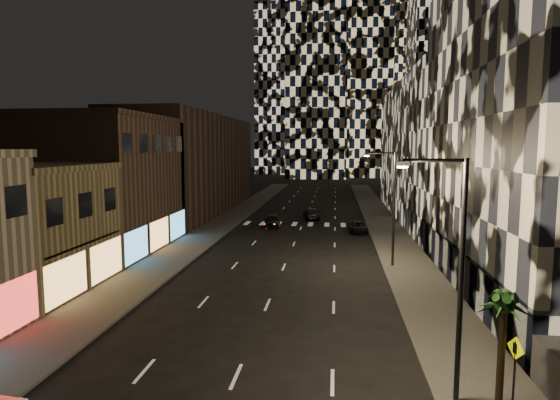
% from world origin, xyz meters
% --- Properties ---
extents(sidewalk_left, '(4.00, 120.00, 0.15)m').
position_xyz_m(sidewalk_left, '(-10.00, 50.00, 0.07)').
color(sidewalk_left, '#47443F').
rests_on(sidewalk_left, ground).
extents(sidewalk_right, '(4.00, 120.00, 0.15)m').
position_xyz_m(sidewalk_right, '(10.00, 50.00, 0.07)').
color(sidewalk_right, '#47443F').
rests_on(sidewalk_right, ground).
extents(curb_left, '(0.20, 120.00, 0.15)m').
position_xyz_m(curb_left, '(-7.90, 50.00, 0.07)').
color(curb_left, '#4C4C47').
rests_on(curb_left, ground).
extents(curb_right, '(0.20, 120.00, 0.15)m').
position_xyz_m(curb_right, '(7.90, 50.00, 0.07)').
color(curb_right, '#4C4C47').
rests_on(curb_right, ground).
extents(retail_tan, '(10.00, 10.00, 8.00)m').
position_xyz_m(retail_tan, '(-17.00, 21.00, 4.00)').
color(retail_tan, olive).
rests_on(retail_tan, ground).
extents(retail_brown, '(10.00, 15.00, 12.00)m').
position_xyz_m(retail_brown, '(-17.00, 33.50, 6.00)').
color(retail_brown, '#473228').
rests_on(retail_brown, ground).
extents(retail_filler_left, '(10.00, 40.00, 14.00)m').
position_xyz_m(retail_filler_left, '(-17.00, 60.00, 7.00)').
color(retail_filler_left, '#473228').
rests_on(retail_filler_left, ground).
extents(midrise_base, '(0.60, 25.00, 3.00)m').
position_xyz_m(midrise_base, '(12.30, 24.50, 1.50)').
color(midrise_base, '#383838').
rests_on(midrise_base, ground).
extents(midrise_filler_right, '(16.00, 40.00, 18.00)m').
position_xyz_m(midrise_filler_right, '(20.00, 57.00, 9.00)').
color(midrise_filler_right, '#232326').
rests_on(midrise_filler_right, ground).
extents(tower_right_mid, '(20.00, 20.00, 100.00)m').
position_xyz_m(tower_right_mid, '(35.00, 135.00, 50.00)').
color(tower_right_mid, black).
rests_on(tower_right_mid, ground).
extents(tower_left_back, '(24.00, 24.00, 120.00)m').
position_xyz_m(tower_left_back, '(-12.00, 165.00, 60.00)').
color(tower_left_back, black).
rests_on(tower_left_back, ground).
extents(tower_center_low, '(18.00, 18.00, 95.00)m').
position_xyz_m(tower_center_low, '(-2.00, 140.00, 47.50)').
color(tower_center_low, black).
rests_on(tower_center_low, ground).
extents(streetlight_near, '(2.55, 0.25, 9.00)m').
position_xyz_m(streetlight_near, '(8.35, 10.00, 5.35)').
color(streetlight_near, black).
rests_on(streetlight_near, sidewalk_right).
extents(streetlight_far, '(2.55, 0.25, 9.00)m').
position_xyz_m(streetlight_far, '(8.35, 30.00, 5.35)').
color(streetlight_far, black).
rests_on(streetlight_far, sidewalk_right).
extents(car_dark_midlane, '(2.14, 4.60, 1.52)m').
position_xyz_m(car_dark_midlane, '(-3.50, 47.65, 0.76)').
color(car_dark_midlane, black).
rests_on(car_dark_midlane, ground).
extents(car_dark_oncoming, '(2.69, 5.20, 1.44)m').
position_xyz_m(car_dark_oncoming, '(0.88, 54.47, 0.72)').
color(car_dark_oncoming, black).
rests_on(car_dark_oncoming, ground).
extents(car_dark_rightlane, '(2.08, 4.34, 1.19)m').
position_xyz_m(car_dark_rightlane, '(6.57, 45.11, 0.60)').
color(car_dark_rightlane, black).
rests_on(car_dark_rightlane, ground).
extents(ped_sign, '(0.31, 0.84, 2.60)m').
position_xyz_m(ped_sign, '(10.54, 9.80, 1.91)').
color(ped_sign, black).
rests_on(ped_sign, sidewalk_right).
extents(palm_tree, '(2.11, 2.13, 4.18)m').
position_xyz_m(palm_tree, '(10.13, 10.00, 3.60)').
color(palm_tree, '#47331E').
rests_on(palm_tree, sidewalk_right).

